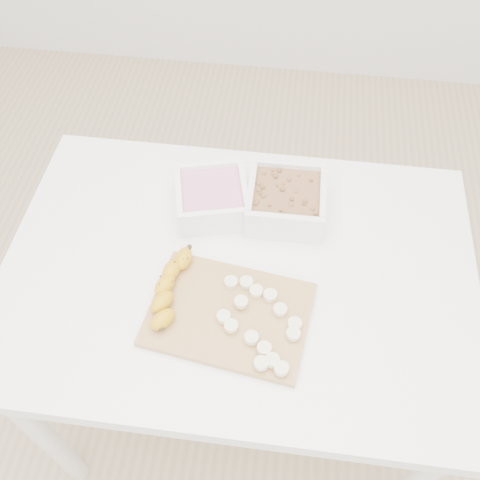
# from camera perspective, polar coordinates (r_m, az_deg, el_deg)

# --- Properties ---
(ground) EXTENTS (3.50, 3.50, 0.00)m
(ground) POSITION_cam_1_polar(r_m,az_deg,el_deg) (1.80, -0.13, -16.33)
(ground) COLOR #C6AD89
(ground) RESTS_ON ground
(table) EXTENTS (1.00, 0.70, 0.75)m
(table) POSITION_cam_1_polar(r_m,az_deg,el_deg) (1.21, -0.18, -5.55)
(table) COLOR white
(table) RESTS_ON ground
(bowl_yogurt) EXTENTS (0.19, 0.19, 0.07)m
(bowl_yogurt) POSITION_cam_1_polar(r_m,az_deg,el_deg) (1.20, -3.00, 4.55)
(bowl_yogurt) COLOR white
(bowl_yogurt) RESTS_ON table
(bowl_granola) EXTENTS (0.17, 0.17, 0.08)m
(bowl_granola) POSITION_cam_1_polar(r_m,az_deg,el_deg) (1.19, 4.93, 4.26)
(bowl_granola) COLOR white
(bowl_granola) RESTS_ON table
(cutting_board) EXTENTS (0.34, 0.26, 0.01)m
(cutting_board) POSITION_cam_1_polar(r_m,az_deg,el_deg) (1.06, -1.17, -7.93)
(cutting_board) COLOR tan
(cutting_board) RESTS_ON table
(banana) EXTENTS (0.10, 0.20, 0.03)m
(banana) POSITION_cam_1_polar(r_m,az_deg,el_deg) (1.07, -7.50, -5.20)
(banana) COLOR #C38D0D
(banana) RESTS_ON cutting_board
(banana_slices) EXTENTS (0.16, 0.20, 0.02)m
(banana_slices) POSITION_cam_1_polar(r_m,az_deg,el_deg) (1.04, 2.10, -8.72)
(banana_slices) COLOR beige
(banana_slices) RESTS_ON cutting_board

